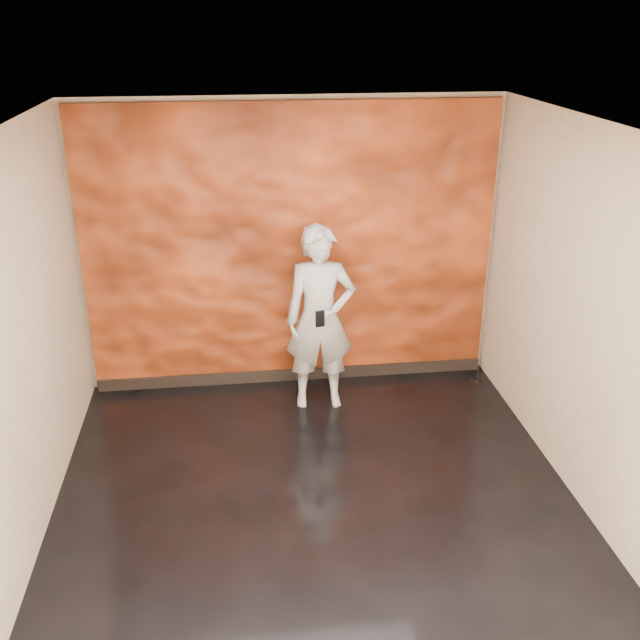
{
  "coord_description": "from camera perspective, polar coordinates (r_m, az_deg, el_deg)",
  "views": [
    {
      "loc": [
        -0.53,
        -4.52,
        3.48
      ],
      "look_at": [
        0.15,
        0.94,
        1.08
      ],
      "focal_mm": 40.0,
      "sensor_mm": 36.0,
      "label": 1
    }
  ],
  "objects": [
    {
      "name": "feature_wall",
      "position": [
        6.83,
        -2.32,
        5.62
      ],
      "size": [
        3.9,
        0.06,
        2.75
      ],
      "primitive_type": "cube",
      "color": "#E25622",
      "rests_on": "ground"
    },
    {
      "name": "room",
      "position": [
        5.0,
        -0.38,
        -1.01
      ],
      "size": [
        4.02,
        4.02,
        2.81
      ],
      "color": "black",
      "rests_on": "ground"
    },
    {
      "name": "baseboard",
      "position": [
        7.31,
        -2.13,
        -4.37
      ],
      "size": [
        3.9,
        0.04,
        0.12
      ],
      "primitive_type": "cube",
      "color": "black",
      "rests_on": "ground"
    },
    {
      "name": "man",
      "position": [
        6.54,
        0.01,
        0.11
      ],
      "size": [
        0.66,
        0.44,
        1.76
      ],
      "primitive_type": "imported",
      "rotation": [
        0.0,
        0.0,
        -0.04
      ],
      "color": "#A7ACB7",
      "rests_on": "ground"
    },
    {
      "name": "phone",
      "position": [
        6.23,
        0.0,
        0.1
      ],
      "size": [
        0.08,
        0.03,
        0.15
      ],
      "primitive_type": "cube",
      "rotation": [
        0.0,
        0.0,
        0.23
      ],
      "color": "black",
      "rests_on": "man"
    }
  ]
}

